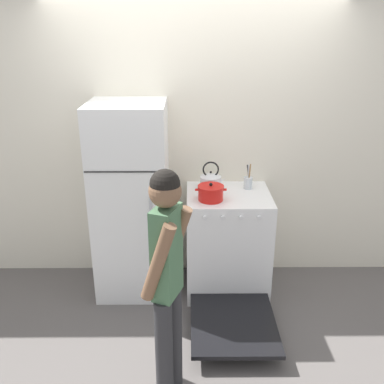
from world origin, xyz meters
TOP-DOWN VIEW (x-y plane):
  - ground_plane at (0.00, 0.00)m, footprint 14.00×14.00m
  - wall_back at (0.00, 0.03)m, footprint 10.00×0.06m
  - refrigerator at (-0.55, -0.31)m, footprint 0.63×0.64m
  - stove_range at (0.30, -0.36)m, footprint 0.73×1.40m
  - dutch_oven_pot at (0.14, -0.45)m, footprint 0.26×0.22m
  - tea_kettle at (0.15, -0.19)m, footprint 0.24×0.19m
  - utensil_jar at (0.48, -0.19)m, footprint 0.08×0.08m
  - person at (-0.18, -1.56)m, footprint 0.33×0.38m

SIDE VIEW (x-z plane):
  - ground_plane at x=0.00m, z-range 0.00..0.00m
  - stove_range at x=0.30m, z-range 0.00..0.93m
  - refrigerator at x=-0.55m, z-range 0.00..1.72m
  - person at x=-0.18m, z-range 0.11..1.69m
  - utensil_jar at x=0.48m, z-range 0.88..1.11m
  - dutch_oven_pot at x=0.14m, z-range 0.92..1.07m
  - tea_kettle at x=0.15m, z-range 0.88..1.14m
  - wall_back at x=0.00m, z-range 0.00..2.55m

